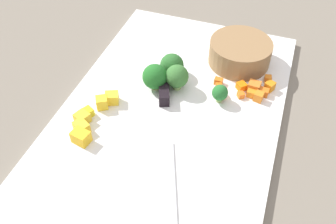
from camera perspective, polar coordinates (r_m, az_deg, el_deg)
The scene contains 25 objects.
ground_plane at distance 0.58m, azimuth 0.00°, elevation -1.50°, with size 4.00×4.00×0.00m, color slate.
cutting_board at distance 0.57m, azimuth 0.00°, elevation -1.10°, with size 0.55×0.34×0.01m, color white.
prep_bowl at distance 0.67m, azimuth 11.22°, elevation 9.15°, with size 0.11×0.11×0.04m, color olive.
chef_knife at distance 0.56m, azimuth -0.51°, elevation -0.91°, with size 0.27×0.12×0.02m.
carrot_dice_0 at distance 0.61m, azimuth 12.96°, elevation 2.99°, with size 0.01×0.02×0.01m, color orange.
carrot_dice_1 at distance 0.62m, azimuth 11.46°, elevation 4.00°, with size 0.01×0.01×0.01m, color orange.
carrot_dice_2 at distance 0.62m, azimuth 14.80°, elevation 3.03°, with size 0.01×0.02×0.01m, color orange.
carrot_dice_3 at distance 0.60m, azimuth 8.50°, elevation 2.79°, with size 0.01×0.01×0.01m, color orange.
carrot_dice_4 at distance 0.62m, azimuth 8.00°, elevation 3.99°, with size 0.01×0.01×0.01m, color orange.
carrot_dice_5 at distance 0.65m, azimuth 15.40°, elevation 5.05°, with size 0.01×0.01×0.01m, color orange.
carrot_dice_6 at distance 0.61m, azimuth 14.06°, elevation 2.37°, with size 0.01×0.01×0.02m, color orange.
carrot_dice_7 at distance 0.63m, azimuth 15.67°, elevation 3.92°, with size 0.01×0.01×0.02m, color orange.
carrot_dice_8 at distance 0.61m, azimuth 11.36°, elevation 2.64°, with size 0.01×0.01×0.01m, color orange.
carrot_dice_9 at distance 0.62m, azimuth 13.35°, elevation 3.88°, with size 0.02×0.02×0.02m, color orange.
carrot_dice_10 at distance 0.63m, azimuth 7.93°, elevation 4.81°, with size 0.01×0.01×0.01m, color orange.
pepper_dice_0 at distance 0.56m, azimuth -13.41°, elevation -2.34°, with size 0.02×0.02×0.02m, color yellow.
pepper_dice_1 at distance 0.57m, azimuth -13.29°, elevation -0.91°, with size 0.02×0.02×0.02m, color yellow.
pepper_dice_2 at distance 0.54m, azimuth -13.50°, elevation -3.83°, with size 0.02×0.03×0.02m, color yellow.
pepper_dice_3 at distance 0.59m, azimuth -10.33°, elevation 1.46°, with size 0.02×0.02×0.02m, color yellow.
pepper_dice_4 at distance 0.58m, azimuth -12.47°, elevation -0.05°, with size 0.02×0.01×0.01m, color yellow.
pepper_dice_5 at distance 0.59m, azimuth -8.99°, elevation 1.89°, with size 0.02×0.02×0.02m, color yellow.
broccoli_floret_0 at distance 0.63m, azimuth 0.62°, elevation 7.32°, with size 0.04×0.04×0.04m.
broccoli_floret_1 at distance 0.59m, azimuth 8.16°, elevation 2.98°, with size 0.03×0.03×0.03m.
broccoli_floret_2 at distance 0.60m, azimuth -2.06°, elevation 5.53°, with size 0.04×0.04×0.05m.
broccoli_floret_3 at distance 0.60m, azimuth 1.41°, elevation 5.56°, with size 0.04×0.04×0.05m.
Camera 1 is at (-0.36, -0.13, 0.43)m, focal length 38.83 mm.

